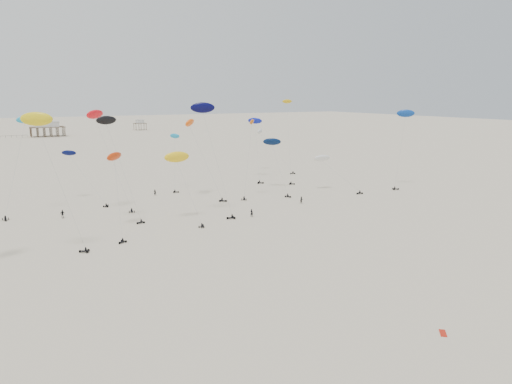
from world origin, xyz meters
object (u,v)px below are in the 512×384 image
pavilion_main (47,130)px  rig_0 (18,152)px  pavilion_small (140,125)px  spectator_0 (252,217)px  rig_4 (256,132)px  rig_9 (113,140)px

pavilion_main → rig_0: (-32.26, -228.03, 10.09)m
pavilion_small → rig_0: (-102.26, -258.03, 10.82)m
pavilion_small → spectator_0: size_ratio=4.18×
rig_4 → rig_9: 63.97m
pavilion_small → spectator_0: (-57.65, -285.74, -3.49)m
rig_0 → spectator_0: 54.43m
rig_0 → pavilion_small: bearing=-109.7°
rig_0 → rig_4: rig_0 is taller
rig_0 → rig_9: (17.26, -16.85, 3.24)m
rig_9 → spectator_0: (27.36, -10.86, -17.55)m
pavilion_main → rig_9: (-15.01, -244.88, 13.32)m
pavilion_small → rig_0: size_ratio=0.40×
pavilion_main → rig_4: rig_4 is taller
pavilion_small → rig_4: (-31.26, -240.26, 11.64)m
pavilion_main → rig_9: rig_9 is taller
rig_9 → spectator_0: bearing=-130.5°
pavilion_small → rig_4: rig_4 is taller
rig_0 → rig_9: 24.33m
rig_0 → rig_4: size_ratio=1.07×
pavilion_small → rig_9: rig_9 is taller
pavilion_main → spectator_0: pavilion_main is taller
spectator_0 → pavilion_main: bearing=-35.6°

